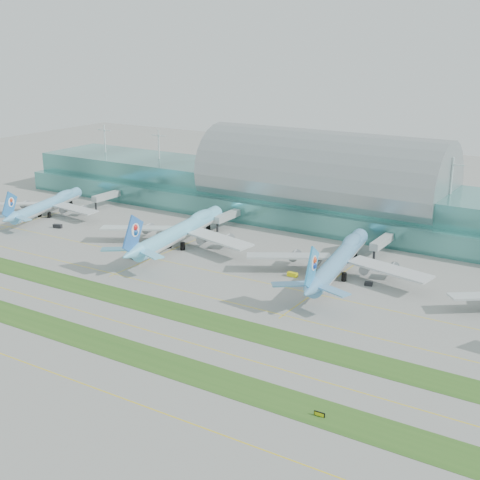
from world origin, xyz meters
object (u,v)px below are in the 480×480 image
Objects in this scene: airliner_b at (181,230)px; taxiway_sign_east at (319,414)px; terminal at (322,191)px; airliner_c at (340,258)px; airliner_a at (48,204)px.

airliner_b is 29.30× the size of taxiway_sign_east.
terminal is at bearing 57.35° from airliner_b.
airliner_a is at bearing 169.80° from airliner_c.
terminal reaches higher than airliner_a.
taxiway_sign_east is (75.22, -158.29, -13.64)m from terminal.
terminal is at bearing 13.29° from airliner_a.
airliner_a is 0.83× the size of airliner_b.
terminal reaches higher than airliner_b.
airliner_c is 97.61m from taxiway_sign_east.
airliner_b is (85.80, -4.98, 1.10)m from airliner_a.
terminal is at bearing 111.32° from airliner_c.
airliner_c is at bearing -6.37° from airliner_b.
airliner_c reaches higher than taxiway_sign_east.
airliner_c is (39.57, -67.63, -7.46)m from terminal.
airliner_c is at bearing -16.50° from airliner_a.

